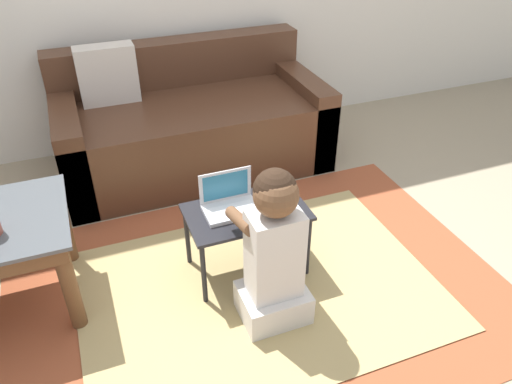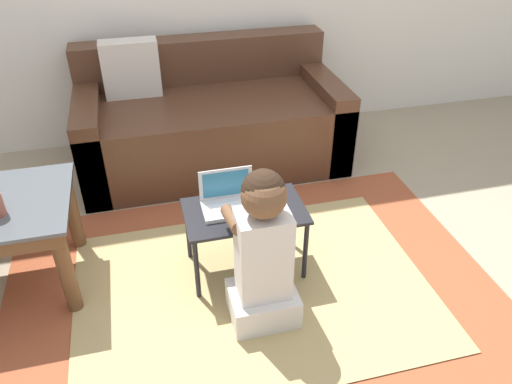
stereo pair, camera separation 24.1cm
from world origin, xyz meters
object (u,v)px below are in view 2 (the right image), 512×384
computer_mouse (274,207)px  laptop (229,202)px  laptop_desk (245,218)px  person_seated (263,252)px  couch (210,121)px

computer_mouse → laptop: bearing=159.2°
laptop_desk → computer_mouse: computer_mouse is taller
laptop_desk → person_seated: 0.34m
laptop → computer_mouse: bearing=-20.8°
laptop → person_seated: 0.38m
couch → laptop: (-0.10, -1.13, 0.11)m
laptop → computer_mouse: size_ratio=2.50×
couch → laptop: couch is taller
couch → laptop: 1.14m
laptop → person_seated: (0.07, -0.37, -0.02)m
computer_mouse → laptop_desk: bearing=162.7°
couch → laptop_desk: 1.17m
laptop_desk → computer_mouse: 0.15m
couch → laptop_desk: couch is taller
couch → computer_mouse: 1.22m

